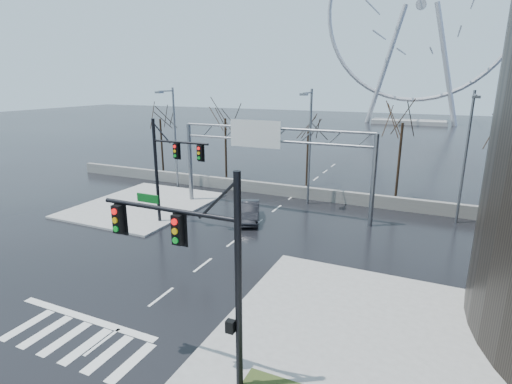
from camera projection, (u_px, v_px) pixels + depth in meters
The scene contains 17 objects.
ground at pixel (161, 297), 20.36m from camera, with size 260.00×260.00×0.00m, color black.
sidewalk_right_ext at pixel (368, 322), 18.11m from camera, with size 12.00×10.00×0.15m, color gray.
sidewalk_far at pixel (144, 205), 35.24m from camera, with size 10.00×12.00×0.15m, color gray.
barrier_wall at pixel (292, 191), 37.75m from camera, with size 52.00×0.50×1.10m, color slate.
signal_mast_near at pixel (202, 258), 13.46m from camera, with size 5.52×0.41×8.00m.
signal_mast_far at pixel (168, 163), 29.25m from camera, with size 4.72×0.41×8.00m.
sign_gantry at pixel (268, 151), 32.23m from camera, with size 16.36×0.40×7.60m.
streetlight_left at pixel (173, 130), 39.48m from camera, with size 0.50×2.55×10.00m.
streetlight_mid at pixel (309, 139), 33.90m from camera, with size 0.50×2.55×10.00m.
streetlight_right at pixel (467, 148), 29.12m from camera, with size 0.50×2.55×10.00m.
tree_far_left at pixel (160, 125), 47.07m from camera, with size 3.50×3.50×7.00m.
tree_left at pixel (225, 126), 42.94m from camera, with size 3.75×3.75×7.50m.
tree_center at pixel (308, 137), 40.45m from camera, with size 3.25×3.25×6.50m.
tree_right at pixel (402, 132), 35.70m from camera, with size 3.90×3.90×7.80m.
tree_far_right at pixel (503, 146), 33.17m from camera, with size 3.40×3.40×6.80m.
ferris_wheel at pixel (420, 13), 94.61m from camera, with size 45.00×6.00×50.91m.
car at pixel (249, 211), 31.30m from camera, with size 1.57×4.51×1.49m, color black.
Camera 1 is at (11.92, -14.53, 10.64)m, focal length 28.00 mm.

